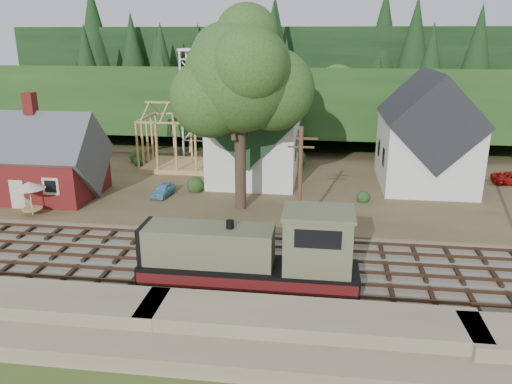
# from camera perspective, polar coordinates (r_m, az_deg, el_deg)

# --- Properties ---
(ground) EXTENTS (140.00, 140.00, 0.00)m
(ground) POSITION_cam_1_polar(r_m,az_deg,el_deg) (32.49, -8.15, -7.97)
(ground) COLOR #384C1E
(ground) RESTS_ON ground
(embankment) EXTENTS (64.00, 5.00, 1.60)m
(embankment) POSITION_cam_1_polar(r_m,az_deg,el_deg) (25.48, -13.44, -16.06)
(embankment) COLOR #7F7259
(embankment) RESTS_ON ground
(railroad_bed) EXTENTS (64.00, 11.00, 0.16)m
(railroad_bed) POSITION_cam_1_polar(r_m,az_deg,el_deg) (32.45, -8.16, -7.84)
(railroad_bed) COLOR #726B5B
(railroad_bed) RESTS_ON ground
(village_flat) EXTENTS (64.00, 26.00, 0.30)m
(village_flat) POSITION_cam_1_polar(r_m,az_deg,el_deg) (48.87, -2.55, 1.21)
(village_flat) COLOR brown
(village_flat) RESTS_ON ground
(hillside) EXTENTS (70.00, 28.96, 12.74)m
(hillside) POSITION_cam_1_polar(r_m,az_deg,el_deg) (71.99, 0.81, 6.44)
(hillside) COLOR #1E3F19
(hillside) RESTS_ON ground
(ridge) EXTENTS (80.00, 20.00, 12.00)m
(ridge) POSITION_cam_1_polar(r_m,az_deg,el_deg) (87.65, 2.08, 8.44)
(ridge) COLOR black
(ridge) RESTS_ON ground
(depot) EXTENTS (10.80, 7.41, 9.00)m
(depot) POSITION_cam_1_polar(r_m,az_deg,el_deg) (47.33, -23.65, 3.02)
(depot) COLOR maroon
(depot) RESTS_ON village_flat
(church) EXTENTS (8.40, 15.17, 13.00)m
(church) POSITION_cam_1_polar(r_m,az_deg,el_deg) (49.02, 0.04, 7.32)
(church) COLOR silver
(church) RESTS_ON village_flat
(farmhouse) EXTENTS (8.40, 10.80, 10.60)m
(farmhouse) POSITION_cam_1_polar(r_m,az_deg,el_deg) (48.95, 18.94, 5.98)
(farmhouse) COLOR silver
(farmhouse) RESTS_ON village_flat
(timber_frame) EXTENTS (8.20, 6.20, 6.99)m
(timber_frame) POSITION_cam_1_polar(r_m,az_deg,el_deg) (53.23, -8.24, 5.86)
(timber_frame) COLOR tan
(timber_frame) RESTS_ON village_flat
(lattice_tower) EXTENTS (3.20, 3.20, 12.12)m
(lattice_tower) POSITION_cam_1_polar(r_m,az_deg,el_deg) (58.08, -6.91, 13.63)
(lattice_tower) COLOR silver
(lattice_tower) RESTS_ON village_flat
(big_tree) EXTENTS (10.90, 8.40, 14.70)m
(big_tree) POSITION_cam_1_polar(r_m,az_deg,el_deg) (38.90, -1.62, 12.12)
(big_tree) COLOR #38281E
(big_tree) RESTS_ON village_flat
(telegraph_pole_near) EXTENTS (2.20, 0.28, 8.00)m
(telegraph_pole_near) POSITION_cam_1_polar(r_m,az_deg,el_deg) (34.74, 5.07, 1.35)
(telegraph_pole_near) COLOR #4C331E
(telegraph_pole_near) RESTS_ON ground
(locomotive) EXTENTS (12.05, 3.01, 4.82)m
(locomotive) POSITION_cam_1_polar(r_m,az_deg,el_deg) (27.96, 0.05, -7.34)
(locomotive) COLOR black
(locomotive) RESTS_ON railroad_bed
(car_blue) EXTENTS (1.59, 3.34, 1.10)m
(car_blue) POSITION_cam_1_polar(r_m,az_deg,el_deg) (44.60, -10.58, 0.25)
(car_blue) COLOR #61A8D0
(car_blue) RESTS_ON village_flat
(car_green) EXTENTS (4.18, 1.89, 1.33)m
(car_green) POSITION_cam_1_polar(r_m,az_deg,el_deg) (46.15, -25.76, -0.51)
(car_green) COLOR gray
(car_green) RESTS_ON village_flat
(patio_set) EXTENTS (2.42, 2.42, 2.70)m
(patio_set) POSITION_cam_1_polar(r_m,az_deg,el_deg) (42.55, -24.50, 0.53)
(patio_set) COLOR silver
(patio_set) RESTS_ON village_flat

